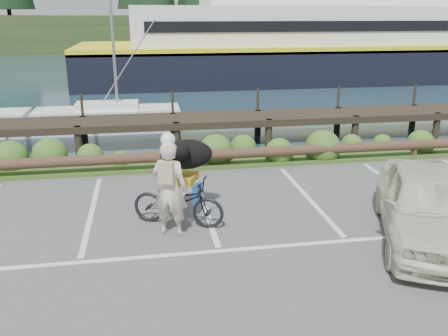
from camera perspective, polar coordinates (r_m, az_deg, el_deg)
The scene contains 8 objects.
ground at distance 9.58m, azimuth -0.92°, elevation -8.86°, with size 72.00×72.00×0.00m, color #4D4C4F.
harbor_backdrop at distance 87.09m, azimuth -8.88°, elevation 15.05°, with size 170.00×160.00×30.00m.
vegetation_strip at distance 14.46m, azimuth -4.14°, elevation 0.78°, with size 34.00×1.60×0.10m, color #3D5B21.
log_rail at distance 13.81m, azimuth -3.84°, elevation -0.28°, with size 32.00×0.30×0.60m, color #443021, non-canonical shape.
bicycle at distance 10.17m, azimuth -5.55°, elevation -4.04°, with size 0.70×2.01×1.06m, color black.
cyclist at distance 9.59m, azimuth -6.54°, elevation -2.48°, with size 0.73×0.48×1.99m, color beige.
dog at distance 10.46m, azimuth -4.55°, elevation 1.64°, with size 1.16×0.56×0.67m, color black.
parked_car at distance 10.22m, azimuth 23.30°, elevation -4.11°, with size 1.75×4.34×1.48m, color beige.
Camera 1 is at (-1.29, -8.44, 4.35)m, focal length 38.00 mm.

